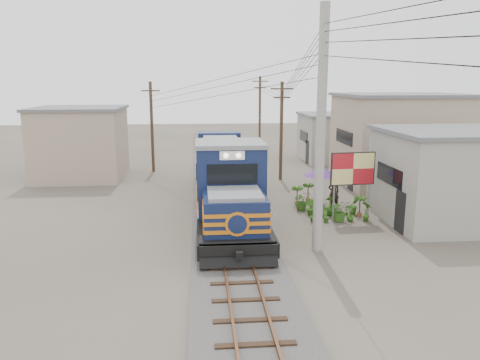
{
  "coord_description": "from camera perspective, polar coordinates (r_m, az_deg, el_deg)",
  "views": [
    {
      "loc": [
        -1.42,
        -18.94,
        7.04
      ],
      "look_at": [
        0.62,
        3.75,
        2.2
      ],
      "focal_mm": 35.0,
      "sensor_mm": 36.0,
      "label": 1
    }
  ],
  "objects": [
    {
      "name": "wooden_pole_far",
      "position": [
        47.45,
        2.43,
        8.23
      ],
      "size": [
        1.6,
        0.24,
        7.5
      ],
      "color": "#4C3826",
      "rests_on": "ground"
    },
    {
      "name": "market_umbrella",
      "position": [
        26.96,
        9.86,
        1.0
      ],
      "size": [
        2.57,
        2.57,
        2.25
      ],
      "rotation": [
        0.0,
        0.0,
        0.31
      ],
      "color": "black",
      "rests_on": "ground"
    },
    {
      "name": "shophouse_left",
      "position": [
        36.25,
        -18.84,
        4.33
      ],
      "size": [
        6.3,
        6.3,
        5.2
      ],
      "color": "tan",
      "rests_on": "ground"
    },
    {
      "name": "power_lines",
      "position": [
        27.47,
        -2.53,
        13.08
      ],
      "size": [
        9.65,
        19.0,
        3.3
      ],
      "color": "black",
      "rests_on": "ground"
    },
    {
      "name": "shophouse_front",
      "position": [
        25.89,
        24.91,
        0.45
      ],
      "size": [
        7.35,
        6.3,
        4.7
      ],
      "color": "gray",
      "rests_on": "ground"
    },
    {
      "name": "track",
      "position": [
        29.76,
        -2.26,
        -1.19
      ],
      "size": [
        1.15,
        70.0,
        0.12
      ],
      "color": "#51331E",
      "rests_on": "ground"
    },
    {
      "name": "ground",
      "position": [
        20.26,
        -0.8,
        -8.34
      ],
      "size": [
        120.0,
        120.0,
        0.0
      ],
      "primitive_type": "plane",
      "color": "#473F35",
      "rests_on": "ground"
    },
    {
      "name": "wooden_pole_left",
      "position": [
        37.27,
        -10.7,
        6.61
      ],
      "size": [
        1.6,
        0.24,
        7.0
      ],
      "color": "#4C3826",
      "rests_on": "ground"
    },
    {
      "name": "plant_nursery",
      "position": [
        25.11,
        10.65,
        -3.28
      ],
      "size": [
        3.63,
        3.18,
        1.12
      ],
      "color": "#32631C",
      "rests_on": "ground"
    },
    {
      "name": "vendor",
      "position": [
        26.66,
        11.36,
        -1.48
      ],
      "size": [
        0.75,
        0.57,
        1.87
      ],
      "primitive_type": "imported",
      "rotation": [
        0.0,
        0.0,
        3.33
      ],
      "color": "black",
      "rests_on": "ground"
    },
    {
      "name": "wooden_pole_mid",
      "position": [
        33.64,
        5.06,
        6.21
      ],
      "size": [
        1.6,
        0.24,
        7.0
      ],
      "color": "#4C3826",
      "rests_on": "ground"
    },
    {
      "name": "shophouse_back",
      "position": [
        43.07,
        11.7,
        5.17
      ],
      "size": [
        6.3,
        6.3,
        4.2
      ],
      "color": "gray",
      "rests_on": "ground"
    },
    {
      "name": "locomotive",
      "position": [
        25.4,
        -1.82,
        0.14
      ],
      "size": [
        3.13,
        17.06,
        4.23
      ],
      "color": "black",
      "rests_on": "ground"
    },
    {
      "name": "utility_pole_main",
      "position": [
        19.2,
        9.8,
        5.72
      ],
      "size": [
        0.4,
        0.4,
        10.0
      ],
      "color": "#9E9B93",
      "rests_on": "ground"
    },
    {
      "name": "billboard",
      "position": [
        24.16,
        13.58,
        1.13
      ],
      "size": [
        2.31,
        0.31,
        3.56
      ],
      "rotation": [
        0.0,
        0.0,
        0.08
      ],
      "color": "#99999E",
      "rests_on": "ground"
    },
    {
      "name": "ballast",
      "position": [
        29.8,
        -2.26,
        -1.52
      ],
      "size": [
        3.6,
        70.0,
        0.16
      ],
      "primitive_type": "cube",
      "color": "#595651",
      "rests_on": "ground"
    },
    {
      "name": "shophouse_mid",
      "position": [
        34.16,
        19.02,
        4.73
      ],
      "size": [
        8.4,
        7.35,
        6.2
      ],
      "color": "tan",
      "rests_on": "ground"
    }
  ]
}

